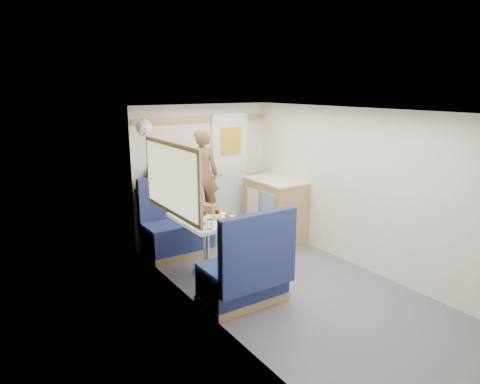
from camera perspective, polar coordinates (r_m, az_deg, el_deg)
floor at (r=4.97m, az=8.10°, el=-13.08°), size 4.50×4.50×0.00m
ceiling at (r=4.44m, az=8.98°, el=10.59°), size 4.50×4.50×0.00m
wall_back at (r=6.41m, az=-4.90°, el=2.66°), size 2.20×0.02×2.00m
wall_left at (r=3.99m, az=-3.44°, el=-4.28°), size 0.02×4.50×2.00m
wall_right at (r=5.38m, az=17.33°, el=-0.11°), size 0.02×4.50×2.00m
oak_trim_low at (r=6.43m, az=-4.79°, el=1.32°), size 2.15×0.02×0.08m
oak_trim_high at (r=6.29m, az=-4.96°, el=9.61°), size 2.15×0.02×0.08m
side_window at (r=4.80m, az=-9.22°, el=1.77°), size 0.04×1.30×0.72m
rear_door at (r=6.61m, az=-1.33°, el=2.80°), size 0.62×0.12×1.86m
dinette_table at (r=5.16m, az=-4.56°, el=-5.11°), size 0.62×0.92×0.72m
bench_far at (r=5.98m, az=-8.50°, el=-5.22°), size 0.90×0.59×1.05m
bench_near at (r=4.58m, az=0.81°, el=-11.23°), size 0.90×0.59×1.05m
ledge at (r=6.05m, az=-9.72°, el=0.66°), size 0.90×0.14×0.04m
dome_light at (r=5.52m, az=-12.69°, el=8.43°), size 0.20×0.20×0.20m
galley_counter at (r=6.40m, az=4.66°, el=-2.28°), size 0.57×0.92×0.92m
person at (r=5.88m, az=-5.11°, el=2.37°), size 0.54×0.46×1.25m
duffel_bag at (r=6.02m, az=-9.75°, el=2.02°), size 0.58×0.40×0.25m
tray at (r=4.94m, az=-0.50°, el=-3.96°), size 0.37×0.43×0.02m
orange_fruit at (r=5.02m, az=-1.69°, el=-3.16°), size 0.07×0.07×0.07m
cheese_block at (r=5.06m, az=-3.09°, el=-3.21°), size 0.10×0.07×0.04m
wine_glass at (r=4.87m, az=-4.91°, el=-2.86°), size 0.08×0.08×0.17m
tumbler_left at (r=4.71m, az=-4.06°, el=-4.29°), size 0.07×0.07×0.11m
tumbler_mid at (r=5.41m, az=-6.62°, el=-1.90°), size 0.07×0.07×0.12m
tumbler_right at (r=5.28m, az=-4.01°, el=-2.22°), size 0.08×0.08×0.12m
beer_glass at (r=5.11m, az=-3.03°, el=-2.86°), size 0.07×0.07×0.10m
pepper_grinder at (r=5.09m, az=-3.12°, el=-2.97°), size 0.04×0.04×0.10m
salt_grinder at (r=4.98m, az=-4.98°, el=-3.38°), size 0.04×0.04×0.10m
bread_loaf at (r=5.35m, az=-4.15°, el=-2.18°), size 0.18×0.25×0.09m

